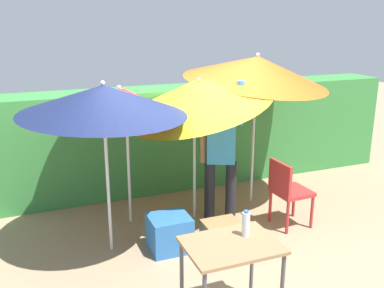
# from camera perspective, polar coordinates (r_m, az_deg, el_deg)

# --- Properties ---
(ground_plane) EXTENTS (24.00, 24.00, 0.00)m
(ground_plane) POSITION_cam_1_polar(r_m,az_deg,el_deg) (5.64, 1.14, -11.60)
(ground_plane) COLOR #9E8466
(hedge_row) EXTENTS (8.00, 0.70, 1.59)m
(hedge_row) POSITION_cam_1_polar(r_m,az_deg,el_deg) (6.88, -4.43, 0.71)
(hedge_row) COLOR #38843D
(hedge_row) RESTS_ON ground_plane
(umbrella_rainbow) EXTENTS (1.96, 1.93, 2.17)m
(umbrella_rainbow) POSITION_cam_1_polar(r_m,az_deg,el_deg) (5.52, 0.60, 6.59)
(umbrella_rainbow) COLOR silver
(umbrella_rainbow) RESTS_ON ground_plane
(umbrella_orange) EXTENTS (1.83, 1.83, 1.99)m
(umbrella_orange) POSITION_cam_1_polar(r_m,az_deg,el_deg) (4.79, -11.48, 5.65)
(umbrella_orange) COLOR silver
(umbrella_orange) RESTS_ON ground_plane
(umbrella_yellow) EXTENTS (1.74, 1.67, 2.13)m
(umbrella_yellow) POSITION_cam_1_polar(r_m,az_deg,el_deg) (5.52, -9.03, 5.69)
(umbrella_yellow) COLOR silver
(umbrella_yellow) RESTS_ON ground_plane
(umbrella_navy) EXTENTS (2.04, 2.03, 2.27)m
(umbrella_navy) POSITION_cam_1_polar(r_m,az_deg,el_deg) (6.15, 8.42, 9.61)
(umbrella_navy) COLOR silver
(umbrella_navy) RESTS_ON ground_plane
(person_vendor) EXTENTS (0.54, 0.35, 1.88)m
(person_vendor) POSITION_cam_1_polar(r_m,az_deg,el_deg) (5.66, 3.80, -1.26)
(person_vendor) COLOR black
(person_vendor) RESTS_ON ground_plane
(chair_plastic) EXTENTS (0.46, 0.46, 0.89)m
(chair_plastic) POSITION_cam_1_polar(r_m,az_deg,el_deg) (5.76, 12.34, -5.78)
(chair_plastic) COLOR #B72D2D
(chair_plastic) RESTS_ON ground_plane
(cooler_box) EXTENTS (0.47, 0.42, 0.42)m
(cooler_box) POSITION_cam_1_polar(r_m,az_deg,el_deg) (5.22, -2.95, -11.50)
(cooler_box) COLOR #2D6BB7
(cooler_box) RESTS_ON ground_plane
(crate_cardboard) EXTENTS (0.43, 0.36, 0.31)m
(crate_cardboard) POSITION_cam_1_polar(r_m,az_deg,el_deg) (5.31, 3.92, -11.66)
(crate_cardboard) COLOR #9E7A4C
(crate_cardboard) RESTS_ON ground_plane
(folding_table) EXTENTS (0.80, 0.60, 0.78)m
(folding_table) POSITION_cam_1_polar(r_m,az_deg,el_deg) (3.88, 5.14, -14.06)
(folding_table) COLOR #4C4C51
(folding_table) RESTS_ON ground_plane
(bottle_water) EXTENTS (0.07, 0.07, 0.24)m
(bottle_water) POSITION_cam_1_polar(r_m,az_deg,el_deg) (3.92, 7.03, -10.28)
(bottle_water) COLOR silver
(bottle_water) RESTS_ON folding_table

